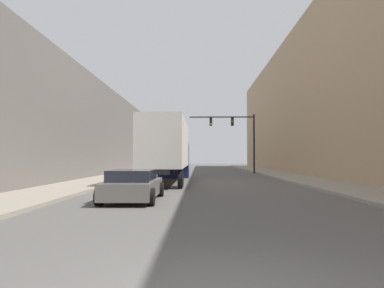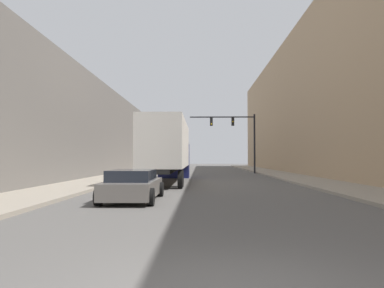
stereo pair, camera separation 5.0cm
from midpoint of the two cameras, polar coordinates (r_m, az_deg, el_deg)
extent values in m
cube|color=gray|center=(35.55, 14.01, -4.67)|extent=(3.40, 80.00, 0.15)
cube|color=gray|center=(35.40, -10.42, -4.71)|extent=(3.40, 80.00, 0.15)
cube|color=tan|center=(37.28, 21.02, 6.90)|extent=(6.00, 80.00, 14.90)
cube|color=#66605B|center=(36.69, -17.58, 2.08)|extent=(6.00, 80.00, 8.64)
cube|color=silver|center=(25.39, -3.76, -0.05)|extent=(2.57, 11.54, 3.03)
cube|color=black|center=(25.39, -3.77, -3.81)|extent=(1.29, 11.54, 0.24)
cube|color=navy|center=(32.30, -2.69, -2.57)|extent=(2.57, 2.34, 2.89)
cylinder|color=black|center=(21.01, -7.96, -5.38)|extent=(0.25, 1.00, 1.00)
cylinder|color=black|center=(20.77, -1.74, -5.44)|extent=(0.25, 1.00, 1.00)
cylinder|color=black|center=(22.19, -7.47, -5.21)|extent=(0.25, 1.00, 1.00)
cylinder|color=black|center=(21.97, -1.57, -5.26)|extent=(0.25, 1.00, 1.00)
cylinder|color=black|center=(32.42, -4.70, -4.23)|extent=(0.25, 1.00, 1.00)
cylinder|color=black|center=(32.26, -0.67, -4.25)|extent=(0.25, 1.00, 1.00)
cube|color=slate|center=(15.24, -8.87, -6.68)|extent=(1.85, 4.58, 0.63)
cube|color=#1E232D|center=(14.98, -9.01, -4.73)|extent=(1.62, 2.52, 0.43)
cylinder|color=black|center=(16.98, -11.01, -6.76)|extent=(0.25, 0.64, 0.64)
cylinder|color=black|center=(16.69, -4.76, -6.87)|extent=(0.25, 0.64, 0.64)
cylinder|color=black|center=(13.81, -13.93, -7.82)|extent=(0.25, 0.64, 0.64)
cylinder|color=black|center=(13.45, -6.24, -8.03)|extent=(0.25, 0.64, 0.64)
cylinder|color=black|center=(41.42, 9.54, 0.04)|extent=(0.20, 0.20, 6.47)
cube|color=black|center=(41.27, 4.64, 4.12)|extent=(7.07, 0.12, 0.12)
cube|color=black|center=(41.31, 6.28, 3.41)|extent=(0.30, 0.24, 0.90)
sphere|color=gold|center=(41.17, 6.29, 3.42)|extent=(0.18, 0.18, 0.18)
cube|color=black|center=(41.17, 3.00, 3.41)|extent=(0.30, 0.24, 0.90)
sphere|color=gold|center=(41.00, 3.01, 3.04)|extent=(0.18, 0.18, 0.18)
camera|label=1|loc=(0.03, -89.93, 0.00)|focal=35.00mm
camera|label=2|loc=(0.03, 90.07, 0.00)|focal=35.00mm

